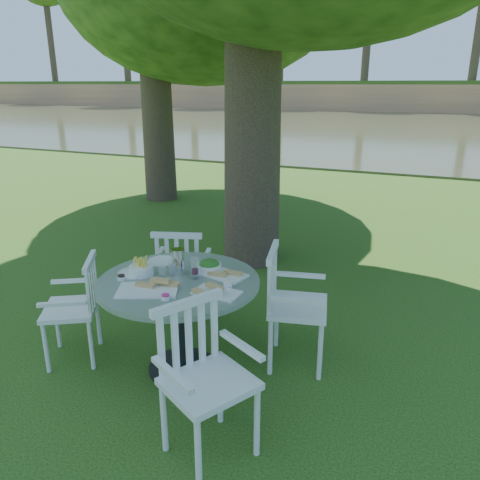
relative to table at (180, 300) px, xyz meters
name	(u,v)px	position (x,y,z in m)	size (l,w,h in m)	color
ground	(232,328)	(0.09, 0.81, -0.64)	(140.00, 140.00, 0.00)	#1A3C0C
table	(180,300)	(0.00, 0.00, 0.00)	(1.28, 1.28, 0.82)	black
chair_ne	(286,298)	(0.74, 0.47, -0.05)	(0.58, 0.60, 1.01)	white
chair_nw	(180,268)	(-0.44, 0.76, -0.08)	(0.60, 0.58, 0.96)	white
chair_sw	(80,301)	(-0.88, -0.16, -0.11)	(0.61, 0.62, 0.91)	white
chair_se	(200,366)	(0.55, -0.69, -0.05)	(0.66, 0.68, 1.01)	white
tableware	(176,272)	(-0.05, 0.04, 0.22)	(1.09, 0.90, 0.21)	white
river	(410,129)	(0.09, 23.81, -0.64)	(100.00, 28.00, 0.12)	#383C23
far_bank	(441,19)	(0.37, 41.93, 6.60)	(100.00, 18.00, 15.20)	#AA774F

